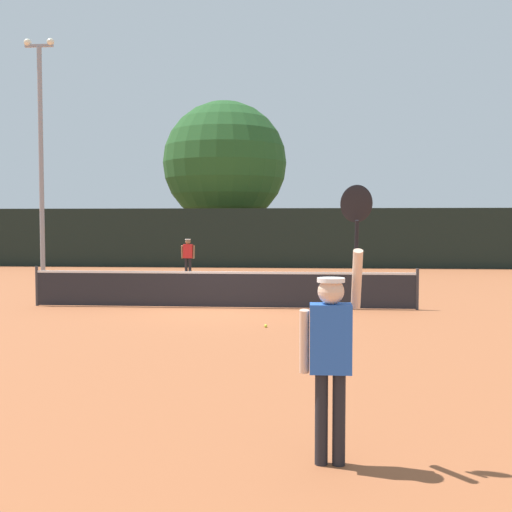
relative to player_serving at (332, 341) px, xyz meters
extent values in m
plane|color=#9E5633|center=(-2.42, 10.56, -1.15)|extent=(120.00, 120.00, 0.00)
cube|color=#232328|center=(-2.42, 10.56, -0.67)|extent=(10.11, 0.03, 0.91)
cube|color=white|center=(-2.42, 10.56, -0.22)|extent=(10.11, 0.04, 0.06)
cylinder|color=#333338|center=(-7.48, 10.56, -0.61)|extent=(0.08, 0.08, 1.07)
cylinder|color=#333338|center=(2.63, 10.56, -0.61)|extent=(0.08, 0.08, 1.07)
cube|color=black|center=(-2.42, 25.67, 0.35)|extent=(35.19, 0.12, 2.99)
cube|color=blue|center=(-0.01, -0.01, 0.03)|extent=(0.38, 0.22, 0.63)
sphere|color=beige|center=(-0.01, -0.01, 0.46)|extent=(0.24, 0.24, 0.24)
cylinder|color=white|center=(-0.01, -0.01, 0.56)|extent=(0.25, 0.25, 0.04)
cylinder|color=black|center=(-0.09, -0.01, -0.72)|extent=(0.12, 0.12, 0.86)
cylinder|color=black|center=(0.07, -0.01, -0.72)|extent=(0.12, 0.12, 0.86)
cylinder|color=beige|center=(-0.25, -0.01, -0.01)|extent=(0.09, 0.18, 0.60)
cylinder|color=beige|center=(0.23, 0.08, 0.56)|extent=(0.09, 0.33, 0.58)
cylinder|color=black|center=(0.23, 0.14, 0.97)|extent=(0.04, 0.11, 0.28)
ellipsoid|color=black|center=(0.23, 0.20, 1.26)|extent=(0.30, 0.13, 0.36)
cube|color=red|center=(-5.12, 19.91, -0.07)|extent=(0.38, 0.22, 0.58)
sphere|color=#8C6647|center=(-5.12, 19.91, 0.32)|extent=(0.22, 0.22, 0.22)
cylinder|color=white|center=(-5.12, 19.91, 0.41)|extent=(0.23, 0.23, 0.04)
cylinder|color=black|center=(-5.20, 19.91, -0.76)|extent=(0.12, 0.12, 0.78)
cylinder|color=black|center=(-5.04, 19.91, -0.76)|extent=(0.12, 0.12, 0.78)
cylinder|color=#8C6647|center=(-5.36, 19.91, -0.10)|extent=(0.09, 0.17, 0.55)
cylinder|color=#8C6647|center=(-4.88, 19.91, -0.10)|extent=(0.09, 0.15, 0.55)
sphere|color=#CCE033|center=(-1.08, 7.51, -1.11)|extent=(0.07, 0.07, 0.07)
cylinder|color=gray|center=(-10.38, 17.66, 3.32)|extent=(0.18, 0.18, 8.93)
cube|color=gray|center=(-10.38, 17.66, 7.84)|extent=(1.10, 0.10, 0.10)
sphere|color=#F2EDCC|center=(-10.83, 17.66, 7.97)|extent=(0.28, 0.28, 0.28)
sphere|color=#F2EDCC|center=(-9.93, 17.66, 7.97)|extent=(0.28, 0.28, 0.28)
cylinder|color=brown|center=(-4.87, 29.96, 0.37)|extent=(0.56, 0.56, 3.03)
sphere|color=#235123|center=(-4.87, 29.96, 4.52)|extent=(7.04, 7.04, 7.04)
cube|color=navy|center=(-10.02, 34.38, -0.55)|extent=(2.35, 4.38, 0.90)
cube|color=#2D333D|center=(-10.02, 34.08, 0.22)|extent=(1.93, 2.37, 0.64)
cylinder|color=black|center=(-10.87, 35.78, -0.85)|extent=(0.22, 0.60, 0.60)
cylinder|color=black|center=(-9.17, 35.78, -0.85)|extent=(0.22, 0.60, 0.60)
cylinder|color=black|center=(-10.87, 32.98, -0.85)|extent=(0.22, 0.60, 0.60)
cylinder|color=black|center=(-9.17, 32.98, -0.85)|extent=(0.22, 0.60, 0.60)
camera|label=1|loc=(-0.24, -5.69, 1.07)|focal=43.77mm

